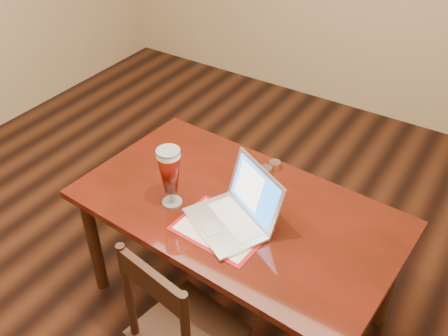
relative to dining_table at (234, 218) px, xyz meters
The scene contains 3 objects.
ground 0.76m from the dining_table, 167.31° to the right, with size 5.00×5.00×0.00m, color black.
dining_table is the anchor object (origin of this frame).
dining_chair 0.59m from the dining_table, 81.22° to the right, with size 0.46×0.45×0.96m.
Camera 1 is at (1.30, -1.42, 2.28)m, focal length 40.00 mm.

